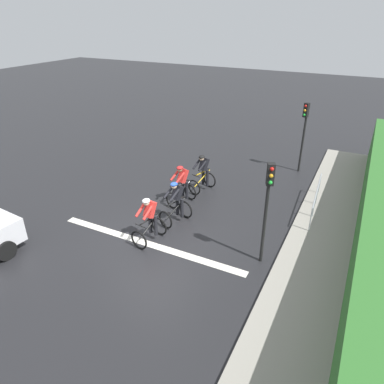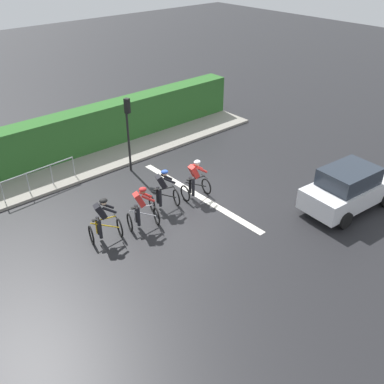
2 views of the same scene
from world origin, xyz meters
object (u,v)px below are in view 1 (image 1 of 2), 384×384
Objects in this scene: cyclist_mid at (176,203)px; cyclist_second at (182,186)px; traffic_light_near_crossing at (268,199)px; cyclist_fourth at (149,221)px; pedestrian_railing_kerbside at (316,195)px; cyclist_lead at (203,174)px; traffic_light_far_junction at (304,127)px.

cyclist_second is at bearing 110.49° from cyclist_mid.
traffic_light_near_crossing is at bearing -13.99° from cyclist_mid.
pedestrian_railing_kerbside is (4.62, 4.46, -0.02)m from cyclist_fourth.
cyclist_second is at bearing 150.76° from traffic_light_near_crossing.
cyclist_mid is at bearing -84.70° from cyclist_lead.
traffic_light_near_crossing is 7.64m from traffic_light_far_junction.
cyclist_fourth is 8.94m from traffic_light_far_junction.
cyclist_lead is at bearing 79.98° from cyclist_second.
traffic_light_far_junction reaches higher than cyclist_lead.
traffic_light_far_junction reaches higher than pedestrian_railing_kerbside.
cyclist_mid is at bearing -114.04° from traffic_light_far_junction.
cyclist_fourth is at bearing -135.98° from pedestrian_railing_kerbside.
cyclist_fourth is at bearing -170.89° from traffic_light_near_crossing.
traffic_light_near_crossing is (3.74, -3.66, 1.43)m from cyclist_lead.
cyclist_fourth is (0.05, -4.25, 0.00)m from cyclist_lead.
cyclist_fourth is (0.30, -2.83, 0.00)m from cyclist_second.
traffic_light_near_crossing reaches higher than cyclist_fourth.
pedestrian_railing_kerbside is at bearing 76.53° from traffic_light_near_crossing.
cyclist_fourth is at bearing -89.33° from cyclist_lead.
cyclist_lead reaches higher than pedestrian_railing_kerbside.
cyclist_lead is 1.00× the size of cyclist_second.
pedestrian_railing_kerbside is at bearing 2.55° from cyclist_lead.
cyclist_second is 1.00× the size of cyclist_mid.
cyclist_second and cyclist_mid have the same top height.
cyclist_fourth reaches higher than pedestrian_railing_kerbside.
traffic_light_near_crossing and traffic_light_far_junction have the same top height.
cyclist_lead is at bearing 135.61° from traffic_light_near_crossing.
cyclist_lead is 0.52× the size of pedestrian_railing_kerbside.
cyclist_lead is 4.26m from cyclist_fourth.
cyclist_lead is 1.00× the size of cyclist_fourth.
cyclist_second is 5.19m from pedestrian_railing_kerbside.
cyclist_second is at bearing -100.02° from cyclist_lead.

